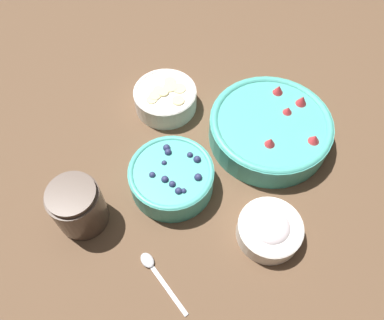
% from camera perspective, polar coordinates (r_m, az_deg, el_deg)
% --- Properties ---
extents(ground_plane, '(4.00, 4.00, 0.00)m').
position_cam_1_polar(ground_plane, '(0.84, 1.74, 1.13)').
color(ground_plane, brown).
extents(bowl_strawberries, '(0.27, 0.27, 0.08)m').
position_cam_1_polar(bowl_strawberries, '(0.85, 11.82, 4.89)').
color(bowl_strawberries, '#47AD9E').
rests_on(bowl_strawberries, ground_plane).
extents(bowl_blueberries, '(0.17, 0.17, 0.07)m').
position_cam_1_polar(bowl_blueberries, '(0.76, -3.13, -2.54)').
color(bowl_blueberries, '#47AD9E').
rests_on(bowl_blueberries, ground_plane).
extents(bowl_bananas, '(0.15, 0.15, 0.06)m').
position_cam_1_polar(bowl_bananas, '(0.89, -4.07, 9.53)').
color(bowl_bananas, white).
rests_on(bowl_bananas, ground_plane).
extents(bowl_cream, '(0.12, 0.12, 0.05)m').
position_cam_1_polar(bowl_cream, '(0.74, 11.76, -10.27)').
color(bowl_cream, white).
rests_on(bowl_cream, ground_plane).
extents(jar_chocolate, '(0.10, 0.10, 0.11)m').
position_cam_1_polar(jar_chocolate, '(0.75, -16.90, -6.87)').
color(jar_chocolate, '#4C3D33').
rests_on(jar_chocolate, ground_plane).
extents(spoon, '(0.08, 0.13, 0.01)m').
position_cam_1_polar(spoon, '(0.72, -5.64, -16.52)').
color(spoon, silver).
rests_on(spoon, ground_plane).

